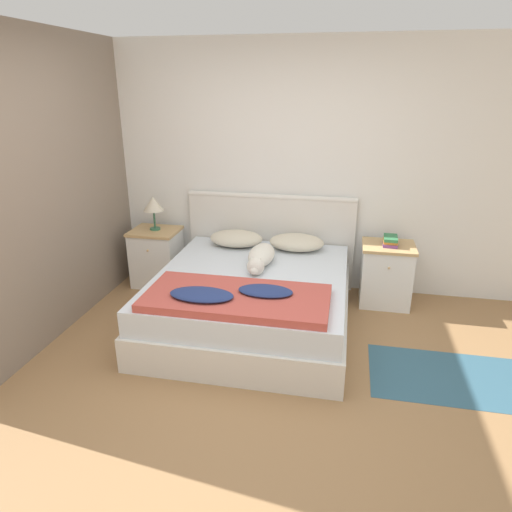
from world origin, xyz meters
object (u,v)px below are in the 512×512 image
Objects in this scene: nightstand_left at (157,257)px; nightstand_right at (386,274)px; dog at (261,257)px; book_stack at (390,241)px; table_lamp at (153,205)px; bed at (252,300)px; pillow_left at (236,238)px; pillow_right at (297,242)px.

nightstand_left and nightstand_right have the same top height.
book_stack is at bearing 22.20° from dog.
table_lamp is (-1.26, 0.51, 0.31)m from dog.
nightstand_right is 0.36m from book_stack.
nightstand_left is (-1.23, 0.72, 0.06)m from bed.
nightstand_right is at bearing 0.26° from pillow_left.
pillow_right is at bearing -0.85° from table_lamp.
nightstand_left is at bearing 180.00° from nightstand_right.
bed is 0.85m from pillow_left.
table_lamp reaches higher than book_stack.
book_stack reaches higher than nightstand_left.
bed is at bearing -149.94° from book_stack.
book_stack is at bearing -0.17° from nightstand_left.
book_stack is 0.61× the size of table_lamp.
bed is 3.43× the size of pillow_right.
table_lamp is (-2.45, 0.02, 0.59)m from nightstand_right.
dog is at bearing -157.37° from nightstand_right.
pillow_left is 0.63m from pillow_right.
book_stack is (1.23, 0.71, 0.42)m from bed.
pillow_left is at bearing -0.45° from nightstand_left.
pillow_left is 1.52× the size of table_lamp.
table_lamp is (-2.46, 0.02, 0.23)m from book_stack.
pillow_left is 0.60m from dog.
dog is at bearing -157.80° from book_stack.
dog reaches higher than pillow_right.
nightstand_right is at bearing 0.00° from nightstand_left.
nightstand_right is at bearing -0.37° from table_lamp.
table_lamp reaches higher than bed.
pillow_right is 0.56m from dog.
table_lamp is (-1.23, 0.74, 0.65)m from bed.
nightstand_right is at bearing 30.46° from bed.
dog is 1.95× the size of table_lamp.
pillow_right is 2.49× the size of book_stack.
nightstand_right is 1.57m from pillow_left.
nightstand_left reaches higher than bed.
pillow_left is at bearing 126.05° from dog.
nightstand_right is at bearing 0.45° from pillow_right.
pillow_left and pillow_right have the same top height.
pillow_left is 2.49× the size of book_stack.
bed is 0.85m from pillow_right.
nightstand_left is 2.45m from nightstand_right.
nightstand_left is at bearing 158.61° from dog.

